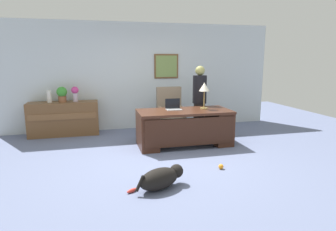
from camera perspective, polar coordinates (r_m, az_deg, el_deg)
The scene contains 14 objects.
ground_plane at distance 5.27m, azimuth -0.67°, elevation -8.72°, with size 12.00×12.00×0.00m, color slate.
back_wall at distance 7.52m, azimuth -5.28°, elevation 7.76°, with size 7.00×0.16×2.70m.
desk at distance 6.01m, azimuth 3.32°, elevation -2.16°, with size 1.93×0.89×0.74m.
credenza at distance 7.25m, azimuth -19.99°, elevation -0.59°, with size 1.60×0.50×0.80m.
armchair at distance 6.88m, azimuth 0.48°, elevation 0.34°, with size 0.60×0.59×1.13m.
person_standing at distance 6.71m, azimuth 6.27°, elevation 2.98°, with size 0.32×0.32×1.64m.
dog_lying at distance 4.11m, azimuth -1.37°, elevation -12.31°, with size 0.75×0.52×0.30m.
laptop at distance 6.05m, azimuth 1.06°, elevation 1.74°, with size 0.32×0.22×0.22m.
desk_lamp at distance 6.12m, azimuth 7.24°, elevation 5.35°, with size 0.22×0.22×0.56m.
vase_with_flowers at distance 7.13m, azimuth -18.01°, elevation 4.32°, with size 0.17×0.17×0.36m.
vase_empty at distance 7.20m, azimuth -22.55°, elevation 3.55°, with size 0.11×0.11×0.29m, color silver.
potted_plant at distance 7.16m, azimuth -20.35°, elevation 4.10°, with size 0.24×0.24×0.36m.
dog_toy_ball at distance 4.90m, azimuth 10.49°, elevation -9.95°, with size 0.08×0.08×0.08m, color orange.
dog_toy_bone at distance 4.08m, azimuth -7.15°, elevation -14.58°, with size 0.17×0.05×0.05m, color #E53F33.
Camera 1 is at (-1.14, -4.82, 1.79)m, focal length 30.63 mm.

